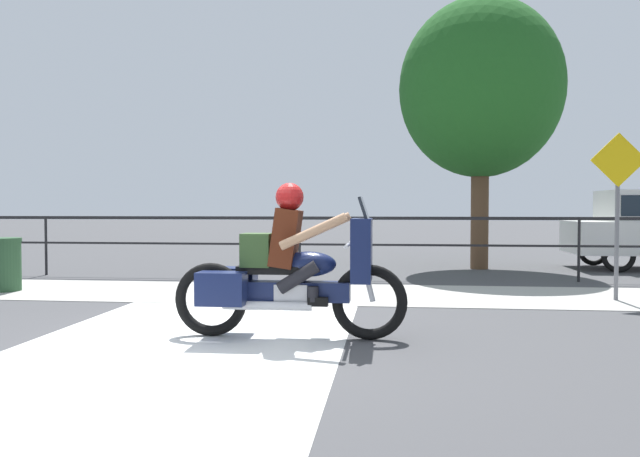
% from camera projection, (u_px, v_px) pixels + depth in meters
% --- Properties ---
extents(ground_plane, '(120.00, 120.00, 0.00)m').
position_uv_depth(ground_plane, '(223.00, 338.00, 6.39)').
color(ground_plane, '#424244').
extents(sidewalk_band, '(44.00, 2.40, 0.01)m').
position_uv_depth(sidewalk_band, '(280.00, 293.00, 9.77)').
color(sidewalk_band, '#A8A59E').
rests_on(sidewalk_band, ground).
extents(crosswalk_band, '(3.17, 6.00, 0.01)m').
position_uv_depth(crosswalk_band, '(187.00, 341.00, 6.23)').
color(crosswalk_band, silver).
rests_on(crosswalk_band, ground).
extents(fence_railing, '(36.00, 0.05, 1.17)m').
position_uv_depth(fence_railing, '(300.00, 230.00, 11.81)').
color(fence_railing, black).
rests_on(fence_railing, ground).
extents(motorcycle, '(2.42, 0.76, 1.60)m').
position_uv_depth(motorcycle, '(289.00, 271.00, 6.40)').
color(motorcycle, black).
rests_on(motorcycle, ground).
extents(trash_bin, '(0.52, 0.52, 0.86)m').
position_uv_depth(trash_bin, '(4.00, 264.00, 9.97)').
color(trash_bin, '#284C2D').
rests_on(trash_bin, ground).
extents(street_sign, '(0.77, 0.06, 2.41)m').
position_uv_depth(street_sign, '(618.00, 194.00, 8.94)').
color(street_sign, slate).
rests_on(street_sign, ground).
extents(tree_behind_sign, '(3.53, 3.53, 5.89)m').
position_uv_depth(tree_behind_sign, '(481.00, 89.00, 13.54)').
color(tree_behind_sign, brown).
rests_on(tree_behind_sign, ground).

